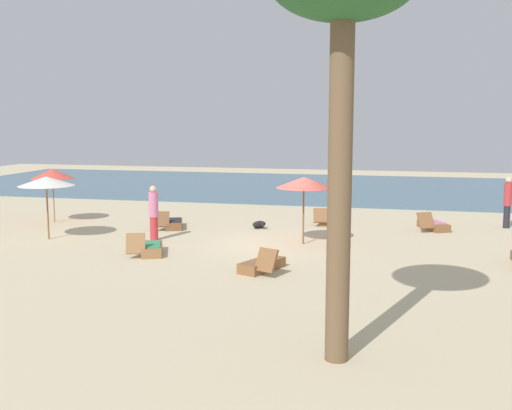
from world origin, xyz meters
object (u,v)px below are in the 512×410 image
at_px(lounger_3, 151,248).
at_px(lounger_4, 326,219).
at_px(lounger_0, 433,225).
at_px(person_2, 508,201).
at_px(lounger_1, 262,265).
at_px(umbrella_1, 304,183).
at_px(person_0, 154,212).
at_px(lounger_2, 173,223).
at_px(umbrella_0, 46,181).
at_px(umbrella_2, 52,174).
at_px(palm_1, 343,2).
at_px(dog, 260,224).

distance_m(lounger_3, lounger_4, 8.16).
bearing_deg(lounger_0, lounger_3, -143.80).
bearing_deg(person_2, lounger_1, -131.38).
height_order(umbrella_1, person_2, umbrella_1).
distance_m(lounger_0, lounger_1, 9.01).
height_order(lounger_0, person_2, person_2).
bearing_deg(person_0, lounger_2, 95.59).
xyz_separation_m(umbrella_0, person_0, (3.64, 0.66, -1.05)).
xyz_separation_m(umbrella_1, lounger_2, (-5.31, 1.83, -1.88)).
height_order(lounger_4, person_0, person_0).
xyz_separation_m(umbrella_0, umbrella_1, (8.72, 1.21, 0.04)).
relative_size(lounger_4, person_0, 0.94).
relative_size(person_0, person_2, 0.96).
height_order(lounger_2, lounger_4, lounger_2).
xyz_separation_m(umbrella_2, palm_1, (12.54, -11.60, 4.05)).
bearing_deg(lounger_1, dog, 103.71).
bearing_deg(lounger_4, lounger_0, -5.70).
relative_size(person_0, dog, 3.19).
bearing_deg(palm_1, lounger_2, 122.92).
distance_m(umbrella_1, person_0, 5.23).
xyz_separation_m(lounger_0, person_2, (2.75, 1.04, 0.86)).
height_order(umbrella_0, dog, umbrella_0).
distance_m(person_0, palm_1, 12.64).
distance_m(lounger_0, person_2, 3.06).
distance_m(lounger_2, palm_1, 14.86).
xyz_separation_m(lounger_0, lounger_4, (-4.08, 0.41, -0.00)).
xyz_separation_m(umbrella_2, person_0, (5.35, -2.51, -1.00)).
xyz_separation_m(lounger_1, person_2, (7.60, 8.63, 0.86)).
bearing_deg(person_0, umbrella_1, 6.22).
distance_m(lounger_0, lounger_4, 4.10).
xyz_separation_m(lounger_2, lounger_3, (0.97, -4.43, 0.00)).
bearing_deg(umbrella_2, lounger_2, -1.37).
bearing_deg(dog, lounger_2, -168.64).
xyz_separation_m(umbrella_1, person_0, (-5.08, -0.55, -1.09)).
distance_m(umbrella_2, lounger_4, 11.04).
bearing_deg(lounger_4, person_2, 5.27).
bearing_deg(lounger_3, palm_1, -47.47).
height_order(lounger_0, lounger_1, lounger_1).
bearing_deg(umbrella_0, person_0, 10.23).
bearing_deg(lounger_4, umbrella_0, -149.11).
height_order(lounger_1, lounger_4, lounger_1).
height_order(lounger_2, person_2, person_2).
relative_size(umbrella_2, person_2, 1.10).
bearing_deg(umbrella_2, umbrella_0, -61.63).
relative_size(lounger_1, palm_1, 0.24).
height_order(lounger_0, lounger_4, lounger_0).
relative_size(lounger_2, person_2, 0.91).
bearing_deg(lounger_0, person_0, -155.44).
bearing_deg(person_2, lounger_0, -159.33).
bearing_deg(palm_1, person_2, 71.01).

